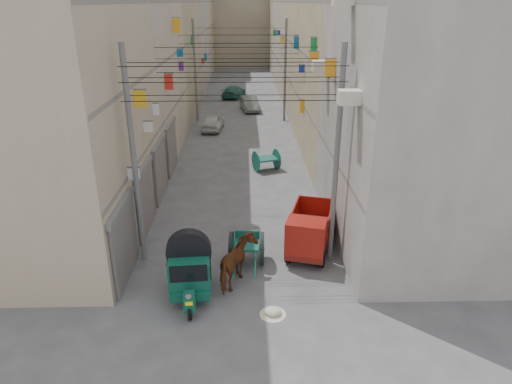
{
  "coord_description": "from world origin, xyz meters",
  "views": [
    {
      "loc": [
        0.34,
        -9.39,
        9.2
      ],
      "look_at": [
        0.73,
        6.5,
        2.54
      ],
      "focal_mm": 32.0,
      "sensor_mm": 36.0,
      "label": 1
    }
  ],
  "objects_px": {
    "auto_rickshaw": "(190,267)",
    "mini_truck": "(309,235)",
    "feed_sack": "(273,311)",
    "second_cart": "(266,160)",
    "horse": "(238,263)",
    "tonga_cart": "(247,248)",
    "distant_car_green": "(234,92)",
    "distant_car_grey": "(250,103)",
    "distant_car_white": "(213,122)"
  },
  "relations": [
    {
      "from": "second_cart",
      "to": "distant_car_white",
      "type": "xyz_separation_m",
      "value": [
        -3.7,
        9.22,
        -0.06
      ]
    },
    {
      "from": "mini_truck",
      "to": "horse",
      "type": "relative_size",
      "value": 1.78
    },
    {
      "from": "second_cart",
      "to": "distant_car_white",
      "type": "distance_m",
      "value": 9.93
    },
    {
      "from": "tonga_cart",
      "to": "second_cart",
      "type": "relative_size",
      "value": 1.65
    },
    {
      "from": "mini_truck",
      "to": "distant_car_white",
      "type": "height_order",
      "value": "mini_truck"
    },
    {
      "from": "second_cart",
      "to": "horse",
      "type": "relative_size",
      "value": 0.86
    },
    {
      "from": "tonga_cart",
      "to": "mini_truck",
      "type": "xyz_separation_m",
      "value": [
        2.39,
        0.53,
        0.23
      ]
    },
    {
      "from": "second_cart",
      "to": "distant_car_grey",
      "type": "xyz_separation_m",
      "value": [
        -0.79,
        16.06,
        -0.02
      ]
    },
    {
      "from": "tonga_cart",
      "to": "distant_car_white",
      "type": "relative_size",
      "value": 0.81
    },
    {
      "from": "second_cart",
      "to": "distant_car_green",
      "type": "distance_m",
      "value": 22.27
    },
    {
      "from": "horse",
      "to": "feed_sack",
      "type": "bearing_deg",
      "value": 142.22
    },
    {
      "from": "auto_rickshaw",
      "to": "feed_sack",
      "type": "height_order",
      "value": "auto_rickshaw"
    },
    {
      "from": "second_cart",
      "to": "distant_car_white",
      "type": "bearing_deg",
      "value": 92.45
    },
    {
      "from": "feed_sack",
      "to": "second_cart",
      "type": "bearing_deg",
      "value": 88.33
    },
    {
      "from": "distant_car_white",
      "to": "distant_car_green",
      "type": "height_order",
      "value": "distant_car_green"
    },
    {
      "from": "mini_truck",
      "to": "distant_car_grey",
      "type": "bearing_deg",
      "value": 110.18
    },
    {
      "from": "auto_rickshaw",
      "to": "distant_car_green",
      "type": "xyz_separation_m",
      "value": [
        0.72,
        34.42,
        -0.47
      ]
    },
    {
      "from": "auto_rickshaw",
      "to": "feed_sack",
      "type": "xyz_separation_m",
      "value": [
        2.71,
        -1.19,
        -0.95
      ]
    },
    {
      "from": "mini_truck",
      "to": "distant_car_grey",
      "type": "distance_m",
      "value": 25.93
    },
    {
      "from": "auto_rickshaw",
      "to": "distant_car_white",
      "type": "distance_m",
      "value": 21.5
    },
    {
      "from": "auto_rickshaw",
      "to": "second_cart",
      "type": "xyz_separation_m",
      "value": [
        3.1,
        12.27,
        -0.43
      ]
    },
    {
      "from": "mini_truck",
      "to": "distant_car_grey",
      "type": "xyz_separation_m",
      "value": [
        -1.98,
        25.85,
        -0.25
      ]
    },
    {
      "from": "tonga_cart",
      "to": "second_cart",
      "type": "distance_m",
      "value": 10.39
    },
    {
      "from": "feed_sack",
      "to": "distant_car_grey",
      "type": "xyz_separation_m",
      "value": [
        -0.4,
        29.52,
        0.5
      ]
    },
    {
      "from": "auto_rickshaw",
      "to": "mini_truck",
      "type": "distance_m",
      "value": 4.96
    },
    {
      "from": "feed_sack",
      "to": "distant_car_green",
      "type": "xyz_separation_m",
      "value": [
        -1.98,
        35.61,
        0.47
      ]
    },
    {
      "from": "distant_car_grey",
      "to": "horse",
      "type": "bearing_deg",
      "value": -100.46
    },
    {
      "from": "distant_car_green",
      "to": "second_cart",
      "type": "bearing_deg",
      "value": 110.19
    },
    {
      "from": "auto_rickshaw",
      "to": "feed_sack",
      "type": "distance_m",
      "value": 3.1
    },
    {
      "from": "second_cart",
      "to": "tonga_cart",
      "type": "bearing_deg",
      "value": -116.05
    },
    {
      "from": "tonga_cart",
      "to": "second_cart",
      "type": "height_order",
      "value": "tonga_cart"
    },
    {
      "from": "horse",
      "to": "distant_car_grey",
      "type": "relative_size",
      "value": 0.52
    },
    {
      "from": "feed_sack",
      "to": "mini_truck",
      "type": "bearing_deg",
      "value": 66.69
    },
    {
      "from": "tonga_cart",
      "to": "distant_car_green",
      "type": "distance_m",
      "value": 32.49
    },
    {
      "from": "auto_rickshaw",
      "to": "mini_truck",
      "type": "relative_size",
      "value": 0.75
    },
    {
      "from": "distant_car_grey",
      "to": "mini_truck",
      "type": "bearing_deg",
      "value": -94.58
    },
    {
      "from": "tonga_cart",
      "to": "distant_car_green",
      "type": "bearing_deg",
      "value": 95.06
    },
    {
      "from": "distant_car_grey",
      "to": "distant_car_green",
      "type": "distance_m",
      "value": 6.29
    },
    {
      "from": "tonga_cart",
      "to": "horse",
      "type": "bearing_deg",
      "value": -100.03
    },
    {
      "from": "feed_sack",
      "to": "tonga_cart",
      "type": "bearing_deg",
      "value": 104.46
    },
    {
      "from": "second_cart",
      "to": "auto_rickshaw",
      "type": "bearing_deg",
      "value": -123.57
    },
    {
      "from": "horse",
      "to": "distant_car_white",
      "type": "distance_m",
      "value": 21.03
    },
    {
      "from": "horse",
      "to": "mini_truck",
      "type": "bearing_deg",
      "value": -125.23
    },
    {
      "from": "mini_truck",
      "to": "horse",
      "type": "xyz_separation_m",
      "value": [
        -2.71,
        -1.9,
        -0.04
      ]
    },
    {
      "from": "distant_car_white",
      "to": "feed_sack",
      "type": "bearing_deg",
      "value": 104.12
    },
    {
      "from": "auto_rickshaw",
      "to": "horse",
      "type": "bearing_deg",
      "value": 15.64
    },
    {
      "from": "second_cart",
      "to": "feed_sack",
      "type": "height_order",
      "value": "second_cart"
    },
    {
      "from": "distant_car_green",
      "to": "tonga_cart",
      "type": "bearing_deg",
      "value": 106.13
    },
    {
      "from": "feed_sack",
      "to": "distant_car_green",
      "type": "height_order",
      "value": "distant_car_green"
    },
    {
      "from": "tonga_cart",
      "to": "horse",
      "type": "distance_m",
      "value": 1.42
    }
  ]
}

